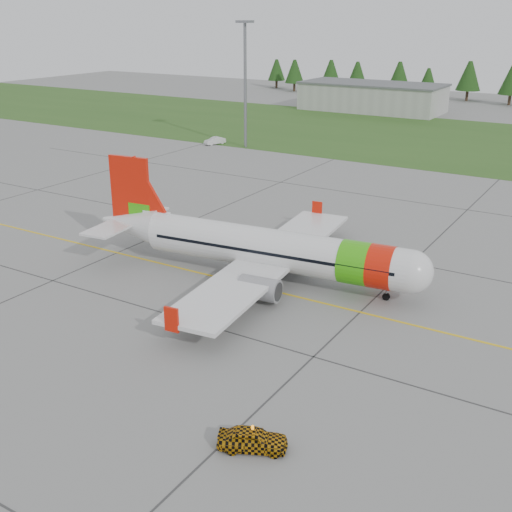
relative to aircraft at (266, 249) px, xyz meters
The scene contains 8 objects.
ground 10.41m from the aircraft, 92.22° to the right, with size 320.00×320.00×0.00m, color gray.
aircraft is the anchor object (origin of this frame).
follow_me_car 23.29m from the aircraft, 61.22° to the right, with size 1.49×1.26×3.71m, color orange.
service_van 60.86m from the aircraft, 129.02° to the left, with size 1.35×1.28×3.87m, color silver.
grass_strip 72.01m from the aircraft, 90.31° to the left, with size 320.00×50.00×0.03m, color #30561E.
taxi_guideline 3.41m from the aircraft, 100.79° to the right, with size 120.00×0.25×0.02m, color gold.
hangar_west 104.48m from the aircraft, 106.91° to the left, with size 32.00×14.00×6.00m, color #A8A8A3.
floodlight_mast 58.33m from the aircraft, 124.03° to the left, with size 0.50×0.50×20.00m, color slate.
Camera 1 is at (26.33, -34.16, 21.56)m, focal length 45.00 mm.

